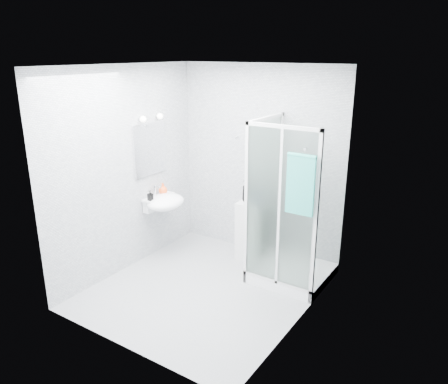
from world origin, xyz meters
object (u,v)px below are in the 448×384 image
Objects in this scene: wall_basin at (164,202)px; shampoo_bottle_b at (255,195)px; soap_dispenser_orange at (163,189)px; shower_enclosure at (284,246)px; hand_towel at (300,183)px; storage_cabinet at (251,230)px; shampoo_bottle_a at (247,191)px; soap_dispenser_black at (150,195)px.

shampoo_bottle_b is at bearing 29.09° from wall_basin.
soap_dispenser_orange is at bearing 133.36° from wall_basin.
shower_enclosure is 3.00× the size of hand_towel.
shampoo_bottle_a is at bearing -179.60° from storage_cabinet.
hand_towel reaches higher than soap_dispenser_orange.
wall_basin is 1.25m from storage_cabinet.
shampoo_bottle_a is (-1.04, 0.67, -0.45)m from hand_towel.
shampoo_bottle_a is (-0.08, -0.01, 0.56)m from storage_cabinet.
shower_enclosure is 0.92m from shampoo_bottle_a.
hand_towel is at bearing 2.93° from soap_dispenser_black.
shampoo_bottle_a is at bearing -172.81° from shampoo_bottle_b.
hand_towel is (0.33, -0.40, 0.97)m from shower_enclosure.
hand_towel is at bearing -36.71° from shampoo_bottle_b.
soap_dispenser_orange is (-1.76, -0.21, 0.49)m from shower_enclosure.
wall_basin is at bearing -150.91° from shampoo_bottle_b.
soap_dispenser_orange reaches higher than wall_basin.
hand_towel is at bearing -39.53° from storage_cabinet.
storage_cabinet is at bearing 145.00° from hand_towel.
soap_dispenser_black is (-0.07, -0.19, 0.13)m from wall_basin.
storage_cabinet is 2.75× the size of shampoo_bottle_a.
shampoo_bottle_b is at bearing 34.65° from soap_dispenser_black.
hand_towel is 2.99× the size of shampoo_bottle_b.
storage_cabinet is at bearing 23.13° from soap_dispenser_orange.
wall_basin reaches higher than storage_cabinet.
soap_dispenser_black is at bearing -108.94° from wall_basin.
storage_cabinet is 0.56m from shampoo_bottle_a.
shampoo_bottle_a is at bearing 24.36° from soap_dispenser_orange.
shower_enclosure reaches higher than storage_cabinet.
shampoo_bottle_b is at bearing 22.68° from soap_dispenser_orange.
soap_dispenser_black is at bearing -149.06° from storage_cabinet.
shower_enclosure is 1.10m from hand_towel.
soap_dispenser_black is (-1.01, -0.77, -0.04)m from shampoo_bottle_a.
wall_basin is 3.60× the size of soap_dispenser_orange.
storage_cabinet is at bearing 29.80° from wall_basin.
shampoo_bottle_a is at bearing 159.39° from shower_enclosure.
storage_cabinet is at bearing -169.06° from shampoo_bottle_b.
shower_enclosure reaches higher than shampoo_bottle_b.
shampoo_bottle_a reaches higher than shampoo_bottle_b.
shampoo_bottle_a reaches higher than soap_dispenser_black.
storage_cabinet is 6.03× the size of soap_dispenser_black.
wall_basin is 2.51× the size of shampoo_bottle_b.
soap_dispenser_orange reaches higher than storage_cabinet.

